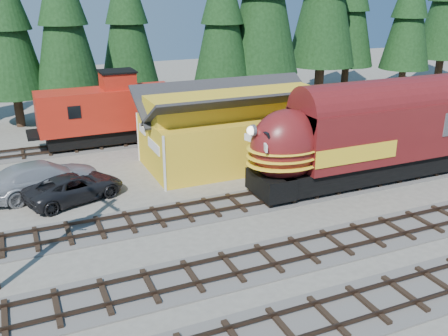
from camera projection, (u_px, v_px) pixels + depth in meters
name	position (u px, v px, depth m)	size (l,w,h in m)	color
ground	(323.00, 225.00, 25.38)	(120.00, 120.00, 0.00)	#6B665B
track_siding	(416.00, 171.00, 32.56)	(68.00, 3.20, 0.33)	#4C4947
track_spur	(72.00, 149.00, 37.08)	(32.00, 3.20, 0.33)	#4C4947
depot	(236.00, 120.00, 33.39)	(12.80, 7.00, 5.30)	gold
conifer_backdrop	(224.00, 2.00, 44.72)	(79.79, 23.35, 17.21)	black
locomotive	(375.00, 138.00, 30.22)	(17.67, 3.51, 4.80)	black
caboose	(107.00, 112.00, 37.29)	(9.93, 2.88, 5.17)	black
pickup_truck_a	(75.00, 187.00, 28.10)	(2.54, 5.51, 1.53)	black
pickup_truck_b	(43.00, 178.00, 28.92)	(2.71, 6.66, 1.93)	#A1A2A8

